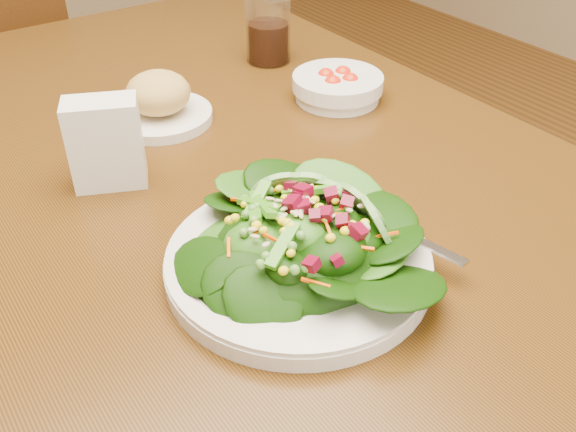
% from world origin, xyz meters
% --- Properties ---
extents(dining_table, '(0.90, 1.40, 0.75)m').
position_xyz_m(dining_table, '(0.00, 0.00, 0.65)').
color(dining_table, '#4F320F').
rests_on(dining_table, ground_plane).
extents(salad_plate, '(0.30, 0.30, 0.09)m').
position_xyz_m(salad_plate, '(-0.05, -0.29, 0.78)').
color(salad_plate, white).
rests_on(salad_plate, dining_table).
extents(bread_plate, '(0.16, 0.16, 0.08)m').
position_xyz_m(bread_plate, '(-0.03, 0.14, 0.78)').
color(bread_plate, white).
rests_on(bread_plate, dining_table).
extents(tomato_bowl, '(0.15, 0.15, 0.05)m').
position_xyz_m(tomato_bowl, '(0.26, 0.04, 0.77)').
color(tomato_bowl, white).
rests_on(tomato_bowl, dining_table).
extents(drinking_glass, '(0.08, 0.08, 0.15)m').
position_xyz_m(drinking_glass, '(0.25, 0.24, 0.81)').
color(drinking_glass, silver).
rests_on(drinking_glass, dining_table).
extents(napkin_holder, '(0.11, 0.09, 0.12)m').
position_xyz_m(napkin_holder, '(-0.16, 0.01, 0.82)').
color(napkin_holder, white).
rests_on(napkin_holder, dining_table).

